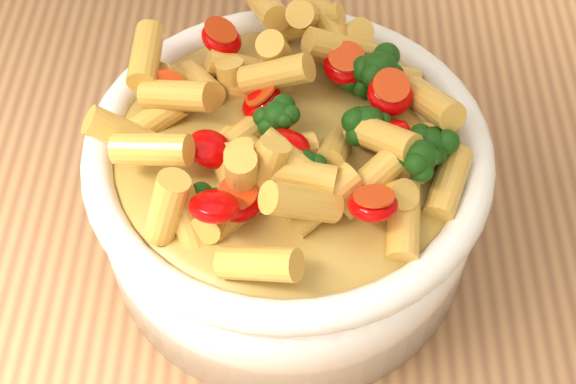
{
  "coord_description": "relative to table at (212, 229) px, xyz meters",
  "views": [
    {
      "loc": [
        0.07,
        -0.39,
        1.37
      ],
      "look_at": [
        0.07,
        -0.07,
        0.95
      ],
      "focal_mm": 50.0,
      "sensor_mm": 36.0,
      "label": 1
    }
  ],
  "objects": [
    {
      "name": "serving_bowl",
      "position": [
        0.07,
        -0.07,
        0.16
      ],
      "size": [
        0.25,
        0.25,
        0.11
      ],
      "color": "white",
      "rests_on": "table"
    },
    {
      "name": "table",
      "position": [
        0.0,
        0.0,
        0.0
      ],
      "size": [
        1.2,
        0.8,
        0.9
      ],
      "color": "#A97648",
      "rests_on": "ground"
    },
    {
      "name": "pasta_salad",
      "position": [
        0.07,
        -0.07,
        0.22
      ],
      "size": [
        0.2,
        0.2,
        0.04
      ],
      "color": "#FFC450",
      "rests_on": "serving_bowl"
    }
  ]
}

